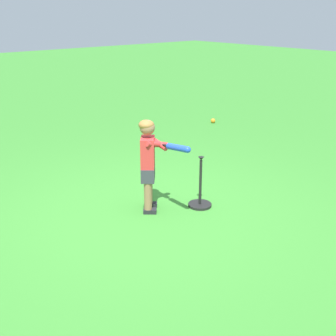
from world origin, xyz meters
The scene contains 4 objects.
ground_plane centered at (0.00, 0.00, 0.00)m, with size 40.00×40.00×0.00m, color #38842D.
child_batter centered at (-0.10, 0.06, 0.65)m, with size 0.77×0.36×1.08m.
play_ball_center_lawn centered at (-2.50, 3.61, 0.05)m, with size 0.09×0.09×0.09m, color orange.
batting_tee centered at (0.19, 0.58, 0.10)m, with size 0.28×0.28×0.62m.
Camera 1 is at (3.56, -2.83, 2.23)m, focal length 47.04 mm.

